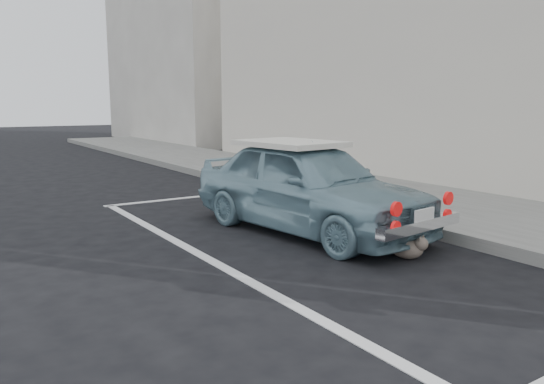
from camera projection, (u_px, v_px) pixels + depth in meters
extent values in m
plane|color=black|center=(507.00, 339.00, 3.75)|extent=(80.00, 80.00, 0.00)
cube|color=#63635F|center=(514.00, 222.00, 7.12)|extent=(2.80, 40.00, 0.15)
cube|color=silver|center=(528.00, 3.00, 9.90)|extent=(3.50, 18.00, 7.00)
cube|color=black|center=(464.00, 118.00, 9.34)|extent=(0.10, 16.00, 2.40)
cube|color=#B6AFA5|center=(181.00, 49.00, 23.03)|extent=(3.50, 10.00, 8.00)
cube|color=silver|center=(189.00, 197.00, 9.39)|extent=(3.00, 0.12, 0.01)
cube|color=silver|center=(205.00, 257.00, 5.74)|extent=(0.12, 7.00, 0.01)
imported|color=#779CAA|center=(308.00, 186.00, 6.84)|extent=(1.83, 3.65, 1.19)
cube|color=silver|center=(290.00, 144.00, 7.02)|extent=(1.14, 1.44, 0.07)
cube|color=silver|center=(420.00, 225.00, 5.59)|extent=(1.34, 0.28, 0.12)
cube|color=white|center=(424.00, 217.00, 5.54)|extent=(0.33, 0.06, 0.17)
cylinder|color=red|center=(396.00, 209.00, 5.24)|extent=(0.15, 0.06, 0.15)
cylinder|color=red|center=(448.00, 198.00, 5.83)|extent=(0.15, 0.06, 0.15)
cylinder|color=red|center=(396.00, 227.00, 5.27)|extent=(0.12, 0.05, 0.12)
cylinder|color=red|center=(447.00, 214.00, 5.86)|extent=(0.12, 0.05, 0.12)
ellipsoid|color=#695E50|center=(407.00, 248.00, 5.69)|extent=(0.34, 0.42, 0.22)
sphere|color=#695E50|center=(422.00, 243.00, 5.58)|extent=(0.14, 0.14, 0.14)
cone|color=#695E50|center=(420.00, 237.00, 5.54)|extent=(0.05, 0.05, 0.05)
cone|color=#695E50|center=(423.00, 236.00, 5.60)|extent=(0.05, 0.05, 0.05)
cylinder|color=#695E50|center=(393.00, 251.00, 5.86)|extent=(0.18, 0.20, 0.03)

